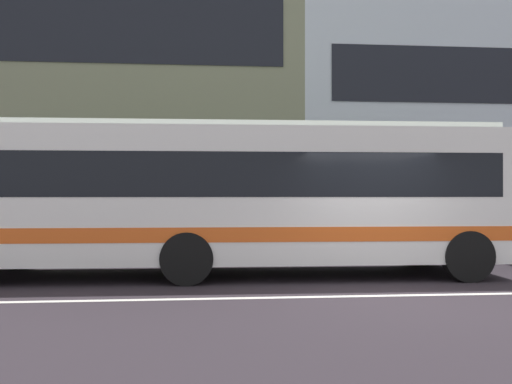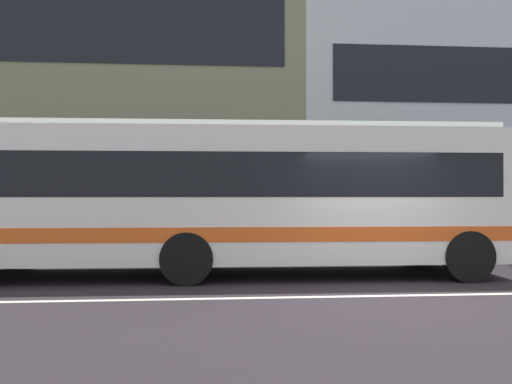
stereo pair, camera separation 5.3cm
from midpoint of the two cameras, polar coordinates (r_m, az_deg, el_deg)
ground_plane at (r=9.67m, az=14.00°, el=-10.42°), size 160.00×160.00×0.00m
lane_centre_line at (r=9.67m, az=14.00°, el=-10.40°), size 60.00×0.16×0.01m
hedge_row_far at (r=15.55m, az=-4.80°, el=-5.23°), size 14.98×1.10×0.70m
apartment_block_left at (r=27.91m, az=-19.43°, el=10.34°), size 20.95×12.04×13.62m
transit_bus at (r=11.55m, az=-3.51°, el=-0.11°), size 11.54×2.86×3.14m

